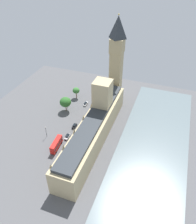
{
  "coord_description": "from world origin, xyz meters",
  "views": [
    {
      "loc": [
        -34.18,
        82.03,
        84.4
      ],
      "look_at": [
        1.0,
        -14.64,
        7.68
      ],
      "focal_mm": 35.94,
      "sensor_mm": 36.0,
      "label": 1
    }
  ],
  "objects_px": {
    "car_white_corner": "(86,104)",
    "car_silver_far_end": "(67,137)",
    "pedestrian_by_river_gate": "(95,109)",
    "clock_tower": "(116,60)",
    "street_lamp_midblock": "(67,105)",
    "parliament_building": "(95,126)",
    "car_black_leading": "(74,126)",
    "plane_tree_kerbside": "(76,91)",
    "plane_tree_near_tower": "(65,102)",
    "double_decker_bus_trailing": "(56,144)",
    "street_lamp_under_trees": "(46,130)"
  },
  "relations": [
    {
      "from": "car_silver_far_end",
      "to": "street_lamp_under_trees",
      "type": "bearing_deg",
      "value": 12.35
    },
    {
      "from": "pedestrian_by_river_gate",
      "to": "plane_tree_near_tower",
      "type": "bearing_deg",
      "value": 173.49
    },
    {
      "from": "street_lamp_midblock",
      "to": "street_lamp_under_trees",
      "type": "height_order",
      "value": "street_lamp_under_trees"
    },
    {
      "from": "street_lamp_midblock",
      "to": "parliament_building",
      "type": "bearing_deg",
      "value": 146.21
    },
    {
      "from": "clock_tower",
      "to": "car_silver_far_end",
      "type": "bearing_deg",
      "value": 73.84
    },
    {
      "from": "car_black_leading",
      "to": "plane_tree_near_tower",
      "type": "xyz_separation_m",
      "value": [
        11.83,
        -13.1,
        5.48
      ]
    },
    {
      "from": "plane_tree_kerbside",
      "to": "street_lamp_under_trees",
      "type": "height_order",
      "value": "plane_tree_kerbside"
    },
    {
      "from": "parliament_building",
      "to": "car_white_corner",
      "type": "relative_size",
      "value": 15.27
    },
    {
      "from": "car_white_corner",
      "to": "street_lamp_under_trees",
      "type": "xyz_separation_m",
      "value": [
        8.31,
        35.43,
        3.89
      ]
    },
    {
      "from": "car_black_leading",
      "to": "plane_tree_kerbside",
      "type": "xyz_separation_m",
      "value": [
        11.9,
        -29.02,
        4.71
      ]
    },
    {
      "from": "street_lamp_under_trees",
      "to": "car_black_leading",
      "type": "bearing_deg",
      "value": -131.31
    },
    {
      "from": "plane_tree_near_tower",
      "to": "street_lamp_under_trees",
      "type": "relative_size",
      "value": 1.36
    },
    {
      "from": "car_black_leading",
      "to": "clock_tower",
      "type": "bearing_deg",
      "value": -112.19
    },
    {
      "from": "pedestrian_by_river_gate",
      "to": "plane_tree_kerbside",
      "type": "distance_m",
      "value": 20.25
    },
    {
      "from": "car_black_leading",
      "to": "pedestrian_by_river_gate",
      "type": "height_order",
      "value": "car_black_leading"
    },
    {
      "from": "clock_tower",
      "to": "street_lamp_midblock",
      "type": "height_order",
      "value": "clock_tower"
    },
    {
      "from": "pedestrian_by_river_gate",
      "to": "street_lamp_under_trees",
      "type": "bearing_deg",
      "value": -144.19
    },
    {
      "from": "car_black_leading",
      "to": "pedestrian_by_river_gate",
      "type": "relative_size",
      "value": 2.87
    },
    {
      "from": "street_lamp_under_trees",
      "to": "plane_tree_kerbside",
      "type": "bearing_deg",
      "value": -88.66
    },
    {
      "from": "pedestrian_by_river_gate",
      "to": "street_lamp_midblock",
      "type": "xyz_separation_m",
      "value": [
        15.86,
        6.9,
        3.82
      ]
    },
    {
      "from": "parliament_building",
      "to": "street_lamp_midblock",
      "type": "xyz_separation_m",
      "value": [
        24.78,
        -16.58,
        -3.67
      ]
    },
    {
      "from": "car_black_leading",
      "to": "plane_tree_kerbside",
      "type": "bearing_deg",
      "value": -69.59
    },
    {
      "from": "parliament_building",
      "to": "plane_tree_near_tower",
      "type": "height_order",
      "value": "parliament_building"
    },
    {
      "from": "car_black_leading",
      "to": "plane_tree_near_tower",
      "type": "bearing_deg",
      "value": -49.8
    },
    {
      "from": "parliament_building",
      "to": "plane_tree_kerbside",
      "type": "bearing_deg",
      "value": -51.5
    },
    {
      "from": "pedestrian_by_river_gate",
      "to": "street_lamp_under_trees",
      "type": "xyz_separation_m",
      "value": [
        16.27,
        32.04,
        4.09
      ]
    },
    {
      "from": "pedestrian_by_river_gate",
      "to": "plane_tree_near_tower",
      "type": "distance_m",
      "value": 19.22
    },
    {
      "from": "street_lamp_midblock",
      "to": "car_white_corner",
      "type": "bearing_deg",
      "value": -127.52
    },
    {
      "from": "car_silver_far_end",
      "to": "car_black_leading",
      "type": "bearing_deg",
      "value": -91.87
    },
    {
      "from": "street_lamp_midblock",
      "to": "pedestrian_by_river_gate",
      "type": "bearing_deg",
      "value": -156.49
    },
    {
      "from": "plane_tree_kerbside",
      "to": "pedestrian_by_river_gate",
      "type": "bearing_deg",
      "value": 151.35
    },
    {
      "from": "parliament_building",
      "to": "clock_tower",
      "type": "bearing_deg",
      "value": -88.58
    },
    {
      "from": "parliament_building",
      "to": "car_black_leading",
      "type": "distance_m",
      "value": 16.48
    },
    {
      "from": "plane_tree_near_tower",
      "to": "street_lamp_under_trees",
      "type": "bearing_deg",
      "value": 92.02
    },
    {
      "from": "plane_tree_near_tower",
      "to": "street_lamp_midblock",
      "type": "relative_size",
      "value": 1.45
    },
    {
      "from": "car_white_corner",
      "to": "street_lamp_under_trees",
      "type": "relative_size",
      "value": 0.7
    },
    {
      "from": "clock_tower",
      "to": "double_decker_bus_trailing",
      "type": "xyz_separation_m",
      "value": [
        14.94,
        54.11,
        -25.84
      ]
    },
    {
      "from": "car_black_leading",
      "to": "pedestrian_by_river_gate",
      "type": "distance_m",
      "value": 20.32
    },
    {
      "from": "car_black_leading",
      "to": "street_lamp_under_trees",
      "type": "relative_size",
      "value": 0.63
    },
    {
      "from": "car_silver_far_end",
      "to": "plane_tree_kerbside",
      "type": "bearing_deg",
      "value": -75.34
    },
    {
      "from": "car_white_corner",
      "to": "pedestrian_by_river_gate",
      "type": "bearing_deg",
      "value": -24.87
    },
    {
      "from": "double_decker_bus_trailing",
      "to": "plane_tree_near_tower",
      "type": "relative_size",
      "value": 1.13
    },
    {
      "from": "car_white_corner",
      "to": "car_silver_far_end",
      "type": "height_order",
      "value": "same"
    },
    {
      "from": "pedestrian_by_river_gate",
      "to": "plane_tree_near_tower",
      "type": "xyz_separation_m",
      "value": [
        17.17,
        6.51,
        5.68
      ]
    },
    {
      "from": "clock_tower",
      "to": "street_lamp_under_trees",
      "type": "xyz_separation_m",
      "value": [
        24.21,
        48.32,
        -23.7
      ]
    },
    {
      "from": "car_white_corner",
      "to": "car_silver_far_end",
      "type": "bearing_deg",
      "value": -86.95
    },
    {
      "from": "pedestrian_by_river_gate",
      "to": "clock_tower",
      "type": "bearing_deg",
      "value": 36.74
    },
    {
      "from": "car_black_leading",
      "to": "plane_tree_near_tower",
      "type": "height_order",
      "value": "plane_tree_near_tower"
    },
    {
      "from": "clock_tower",
      "to": "pedestrian_by_river_gate",
      "type": "xyz_separation_m",
      "value": [
        7.94,
        16.28,
        -27.79
      ]
    },
    {
      "from": "clock_tower",
      "to": "double_decker_bus_trailing",
      "type": "distance_m",
      "value": 61.8
    }
  ]
}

